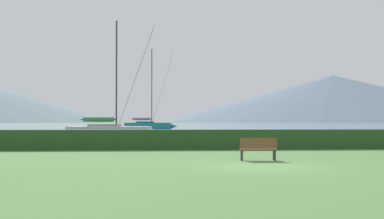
% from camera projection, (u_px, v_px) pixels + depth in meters
% --- Properties ---
extents(ground_plane, '(1000.00, 1000.00, 0.00)m').
position_uv_depth(ground_plane, '(260.00, 166.00, 18.26)').
color(ground_plane, '#477038').
extents(harbor_water, '(320.00, 246.00, 0.00)m').
position_uv_depth(harbor_water, '(167.00, 126.00, 154.84)').
color(harbor_water, gray).
rests_on(harbor_water, ground_plane).
extents(hedge_line, '(80.00, 1.20, 1.14)m').
position_uv_depth(hedge_line, '(220.00, 139.00, 29.23)').
color(hedge_line, '#284C23').
rests_on(hedge_line, ground_plane).
extents(sailboat_slip_1, '(9.42, 3.61, 14.36)m').
position_uv_depth(sailboat_slip_1, '(149.00, 125.00, 89.10)').
color(sailboat_slip_1, '#19707A').
rests_on(sailboat_slip_1, harbor_water).
extents(sailboat_slip_2, '(8.52, 3.59, 10.57)m').
position_uv_depth(sailboat_slip_2, '(111.00, 131.00, 44.70)').
color(sailboat_slip_2, '#9E9EA3').
rests_on(sailboat_slip_2, harbor_water).
extents(park_bench_near_path, '(1.55, 0.61, 0.95)m').
position_uv_depth(park_bench_near_path, '(258.00, 148.00, 20.87)').
color(park_bench_near_path, brown).
rests_on(park_bench_near_path, ground_plane).
extents(distant_hill_central_peak, '(295.60, 295.60, 40.69)m').
position_uv_depth(distant_hill_central_peak, '(333.00, 99.00, 434.62)').
color(distant_hill_central_peak, '#4C6070').
rests_on(distant_hill_central_peak, ground_plane).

